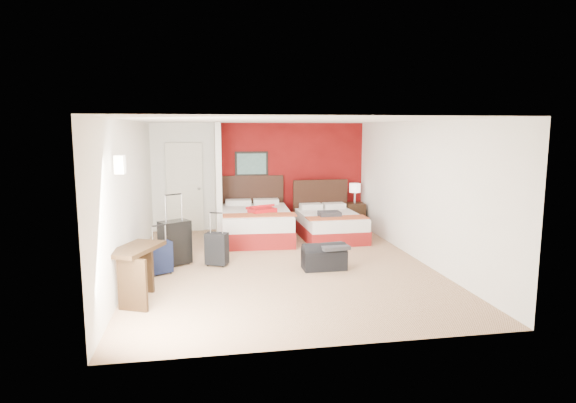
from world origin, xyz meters
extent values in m
plane|color=tan|center=(0.00, 0.00, 0.00)|extent=(6.50, 6.50, 0.00)
cube|color=white|center=(0.00, 3.25, 1.25)|extent=(5.00, 0.04, 2.50)
cube|color=white|center=(-2.50, 0.00, 1.25)|extent=(0.04, 6.50, 2.50)
cube|color=black|center=(-0.20, 3.19, 1.55)|extent=(0.78, 0.03, 0.58)
cube|color=white|center=(-2.38, -1.50, 1.90)|extent=(0.12, 0.20, 0.24)
cube|color=maroon|center=(0.75, 3.23, 1.25)|extent=(3.50, 0.04, 2.50)
cube|color=silver|center=(-1.00, 2.61, 1.25)|extent=(0.12, 1.20, 2.50)
cube|color=silver|center=(-1.75, 3.20, 1.02)|extent=(0.82, 0.06, 2.05)
cube|color=silver|center=(-0.22, 2.09, 0.31)|extent=(1.57, 2.16, 0.63)
cube|color=silver|center=(1.38, 1.91, 0.27)|extent=(1.28, 1.80, 0.53)
cube|color=red|center=(-0.12, 1.99, 0.67)|extent=(0.78, 0.88, 0.09)
cube|color=#343438|center=(1.28, 1.61, 0.59)|extent=(0.45, 0.36, 0.11)
cube|color=black|center=(2.20, 2.78, 0.31)|extent=(0.46, 0.46, 0.62)
cylinder|color=white|center=(2.20, 2.78, 0.85)|extent=(0.30, 0.30, 0.47)
cube|color=black|center=(-1.83, 0.32, 0.38)|extent=(0.59, 0.52, 0.75)
cube|color=black|center=(-1.12, 0.16, 0.27)|extent=(0.43, 0.36, 0.55)
cube|color=#101832|center=(-2.05, -0.19, 0.25)|extent=(0.43, 0.37, 0.51)
cube|color=black|center=(0.67, -0.37, 0.18)|extent=(0.73, 0.40, 0.37)
cube|color=#333337|center=(0.82, -0.42, 0.40)|extent=(0.51, 0.45, 0.06)
cube|color=black|center=(-2.25, -1.40, 0.38)|extent=(0.79, 1.03, 0.77)
camera|label=1|loc=(-1.29, -8.07, 2.36)|focal=30.01mm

